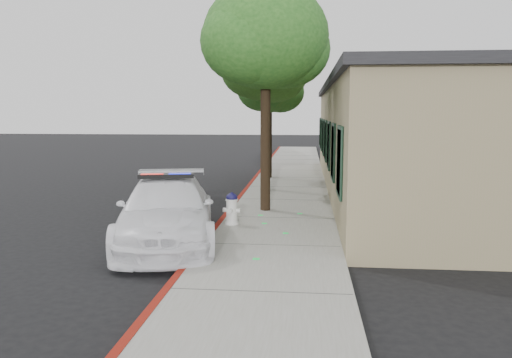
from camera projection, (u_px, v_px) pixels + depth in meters
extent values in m
plane|color=black|center=(200.00, 249.00, 11.55)|extent=(120.00, 120.00, 0.00)
cube|color=gray|center=(278.00, 220.00, 14.34)|extent=(3.20, 60.00, 0.15)
cube|color=maroon|center=(224.00, 219.00, 14.50)|extent=(0.14, 60.00, 0.16)
cube|color=#89785A|center=(419.00, 141.00, 19.51)|extent=(7.00, 20.00, 4.00)
cube|color=black|center=(421.00, 85.00, 19.24)|extent=(7.30, 20.30, 0.24)
cube|color=black|center=(340.00, 161.00, 11.97)|extent=(0.08, 1.48, 1.68)
cube|color=black|center=(333.00, 152.00, 14.93)|extent=(0.08, 1.48, 1.68)
cube|color=black|center=(329.00, 145.00, 17.89)|extent=(0.08, 1.48, 1.68)
cube|color=black|center=(326.00, 141.00, 20.85)|extent=(0.08, 1.48, 1.68)
cube|color=black|center=(323.00, 137.00, 23.81)|extent=(0.08, 1.48, 1.68)
cube|color=black|center=(322.00, 134.00, 26.77)|extent=(0.08, 1.48, 1.68)
cube|color=black|center=(320.00, 132.00, 29.73)|extent=(0.08, 1.48, 1.68)
imported|color=white|center=(167.00, 211.00, 12.04)|extent=(3.26, 5.69, 1.55)
cube|color=black|center=(166.00, 176.00, 11.94)|extent=(1.23, 0.53, 0.10)
cube|color=red|center=(152.00, 176.00, 11.90)|extent=(0.56, 0.35, 0.11)
cube|color=#0D18E2|center=(180.00, 176.00, 11.97)|extent=(0.56, 0.35, 0.11)
cylinder|color=white|center=(232.00, 223.00, 13.47)|extent=(0.36, 0.36, 0.06)
cylinder|color=white|center=(232.00, 211.00, 13.43)|extent=(0.29, 0.29, 0.58)
cylinder|color=white|center=(232.00, 200.00, 13.39)|extent=(0.33, 0.33, 0.04)
ellipsoid|color=#13113F|center=(232.00, 197.00, 13.38)|extent=(0.30, 0.30, 0.23)
cylinder|color=#13113F|center=(232.00, 194.00, 13.37)|extent=(0.07, 0.07, 0.06)
cylinder|color=white|center=(225.00, 210.00, 13.47)|extent=(0.14, 0.13, 0.12)
cylinder|color=white|center=(238.00, 211.00, 13.38)|extent=(0.14, 0.13, 0.12)
cylinder|color=white|center=(230.00, 211.00, 13.26)|extent=(0.16, 0.15, 0.15)
cylinder|color=black|center=(265.00, 142.00, 15.19)|extent=(0.30, 0.30, 4.14)
ellipsoid|color=#1D4F18|center=(266.00, 36.00, 14.79)|extent=(3.68, 3.68, 3.13)
ellipsoid|color=#1D4F18|center=(284.00, 49.00, 15.19)|extent=(2.76, 2.76, 2.35)
ellipsoid|color=#1D4F18|center=(250.00, 42.00, 14.47)|extent=(2.87, 2.87, 2.44)
cylinder|color=black|center=(264.00, 140.00, 19.41)|extent=(0.27, 0.27, 3.80)
ellipsoid|color=#295019|center=(264.00, 65.00, 19.04)|extent=(3.18, 3.18, 2.70)
ellipsoid|color=#295019|center=(274.00, 74.00, 19.41)|extent=(2.57, 2.57, 2.18)
ellipsoid|color=#295019|center=(254.00, 70.00, 18.84)|extent=(2.46, 2.46, 2.09)
cylinder|color=black|center=(269.00, 141.00, 22.98)|extent=(0.24, 0.24, 3.29)
ellipsoid|color=#1A541C|center=(269.00, 86.00, 22.66)|extent=(2.82, 2.82, 2.40)
ellipsoid|color=#1A541C|center=(280.00, 92.00, 22.82)|extent=(2.16, 2.16, 1.84)
ellipsoid|color=#1A541C|center=(262.00, 90.00, 22.44)|extent=(2.26, 2.26, 1.92)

